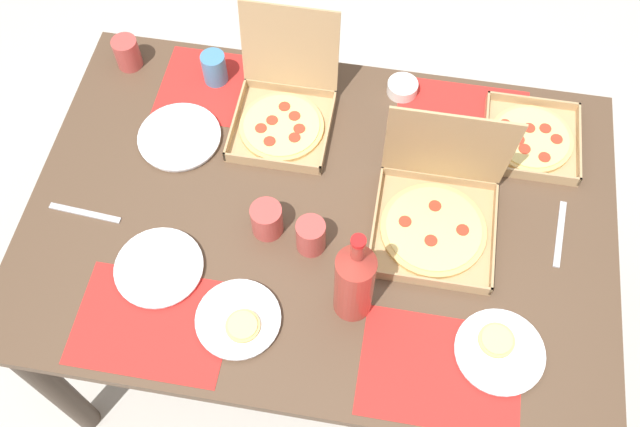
# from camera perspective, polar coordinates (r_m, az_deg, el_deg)

# --- Properties ---
(ground_plane) EXTENTS (6.00, 6.00, 0.00)m
(ground_plane) POSITION_cam_1_polar(r_m,az_deg,el_deg) (2.49, 0.00, -8.89)
(ground_plane) COLOR beige
(dining_table) EXTENTS (1.48, 1.01, 0.77)m
(dining_table) POSITION_cam_1_polar(r_m,az_deg,el_deg) (1.88, 0.00, -1.65)
(dining_table) COLOR #3F3328
(dining_table) RESTS_ON ground_plane
(placemat_near_left) EXTENTS (0.36, 0.26, 0.00)m
(placemat_near_left) POSITION_cam_1_polar(r_m,az_deg,el_deg) (1.71, -13.32, -8.58)
(placemat_near_left) COLOR red
(placemat_near_left) RESTS_ON dining_table
(placemat_near_right) EXTENTS (0.36, 0.26, 0.00)m
(placemat_near_right) POSITION_cam_1_polar(r_m,az_deg,el_deg) (1.65, 9.63, -12.34)
(placemat_near_right) COLOR red
(placemat_near_right) RESTS_ON dining_table
(placemat_far_left) EXTENTS (0.36, 0.26, 0.00)m
(placemat_far_left) POSITION_cam_1_polar(r_m,az_deg,el_deg) (2.04, -7.69, 9.95)
(placemat_far_left) COLOR red
(placemat_far_left) RESTS_ON dining_table
(placemat_far_right) EXTENTS (0.36, 0.26, 0.00)m
(placemat_far_right) POSITION_cam_1_polar(r_m,az_deg,el_deg) (1.99, 11.35, 7.37)
(placemat_far_right) COLOR red
(placemat_far_right) RESTS_ON dining_table
(pizza_box_center) EXTENTS (0.26, 0.29, 0.29)m
(pizza_box_center) POSITION_cam_1_polar(r_m,az_deg,el_deg) (1.92, -2.96, 8.35)
(pizza_box_center) COLOR tan
(pizza_box_center) RESTS_ON dining_table
(pizza_box_corner_right) EXTENTS (0.25, 0.25, 0.04)m
(pizza_box_corner_right) POSITION_cam_1_polar(r_m,az_deg,el_deg) (1.98, 16.62, 5.77)
(pizza_box_corner_right) COLOR tan
(pizza_box_corner_right) RESTS_ON dining_table
(pizza_box_edge_far) EXTENTS (0.30, 0.30, 0.33)m
(pizza_box_edge_far) POSITION_cam_1_polar(r_m,az_deg,el_deg) (1.76, 9.36, 0.14)
(pizza_box_edge_far) COLOR tan
(pizza_box_edge_far) RESTS_ON dining_table
(plate_near_right) EXTENTS (0.21, 0.21, 0.02)m
(plate_near_right) POSITION_cam_1_polar(r_m,az_deg,el_deg) (1.75, -12.81, -4.30)
(plate_near_right) COLOR white
(plate_near_right) RESTS_ON dining_table
(plate_far_right) EXTENTS (0.21, 0.21, 0.03)m
(plate_far_right) POSITION_cam_1_polar(r_m,az_deg,el_deg) (1.68, 14.21, -10.67)
(plate_far_right) COLOR white
(plate_far_right) RESTS_ON dining_table
(plate_near_left) EXTENTS (0.22, 0.22, 0.02)m
(plate_near_left) POSITION_cam_1_polar(r_m,az_deg,el_deg) (1.95, -11.23, 6.02)
(plate_near_left) COLOR white
(plate_near_left) RESTS_ON dining_table
(plate_middle) EXTENTS (0.20, 0.20, 0.03)m
(plate_middle) POSITION_cam_1_polar(r_m,az_deg,el_deg) (1.67, -6.55, -8.52)
(plate_middle) COLOR white
(plate_middle) RESTS_ON dining_table
(soda_bottle) EXTENTS (0.09, 0.09, 0.32)m
(soda_bottle) POSITION_cam_1_polar(r_m,az_deg,el_deg) (1.56, 2.79, -5.41)
(soda_bottle) COLOR #B2382D
(soda_bottle) RESTS_ON dining_table
(cup_clear_right) EXTENTS (0.07, 0.07, 0.09)m
(cup_clear_right) POSITION_cam_1_polar(r_m,az_deg,el_deg) (2.03, -8.50, 11.49)
(cup_clear_right) COLOR teal
(cup_clear_right) RESTS_ON dining_table
(cup_clear_left) EXTENTS (0.08, 0.08, 0.09)m
(cup_clear_left) POSITION_cam_1_polar(r_m,az_deg,el_deg) (1.73, -4.30, -0.49)
(cup_clear_left) COLOR #BF4742
(cup_clear_left) RESTS_ON dining_table
(cup_spare) EXTENTS (0.07, 0.07, 0.09)m
(cup_spare) POSITION_cam_1_polar(r_m,az_deg,el_deg) (2.12, -15.25, 12.36)
(cup_spare) COLOR #BF4742
(cup_spare) RESTS_ON dining_table
(cup_red) EXTENTS (0.07, 0.07, 0.10)m
(cup_red) POSITION_cam_1_polar(r_m,az_deg,el_deg) (1.70, -0.74, -1.81)
(cup_red) COLOR #BF4742
(cup_red) RESTS_ON dining_table
(condiment_bowl) EXTENTS (0.09, 0.09, 0.04)m
(condiment_bowl) POSITION_cam_1_polar(r_m,az_deg,el_deg) (2.01, 6.65, 10.02)
(condiment_bowl) COLOR white
(condiment_bowl) RESTS_ON dining_table
(fork_by_far_right) EXTENTS (0.19, 0.03, 0.00)m
(fork_by_far_right) POSITION_cam_1_polar(r_m,az_deg,el_deg) (1.88, -18.38, 0.04)
(fork_by_far_right) COLOR #B7B7BC
(fork_by_far_right) RESTS_ON dining_table
(fork_by_near_right) EXTENTS (0.03, 0.19, 0.00)m
(fork_by_near_right) POSITION_cam_1_polar(r_m,az_deg,el_deg) (1.86, 18.73, -1.55)
(fork_by_near_right) COLOR #B7B7BC
(fork_by_near_right) RESTS_ON dining_table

